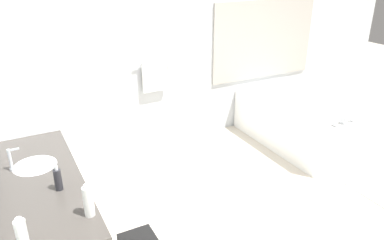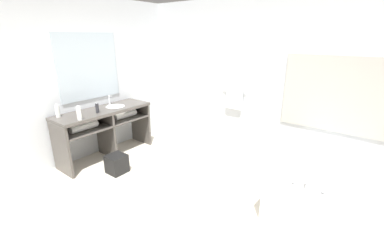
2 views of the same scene
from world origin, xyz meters
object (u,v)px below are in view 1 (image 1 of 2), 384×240
Objects in this scene: soap_dispenser at (58,179)px; bathtub at (297,121)px; water_bottle_1 at (88,201)px; water_bottle_2 at (22,235)px.

bathtub is at bearing 18.37° from soap_dispenser.
water_bottle_1 is 1.07× the size of water_bottle_2.
water_bottle_1 is 0.40m from soap_dispenser.
water_bottle_2 is at bearing -155.72° from bathtub.
water_bottle_2 is 0.58m from soap_dispenser.
bathtub is 3.49m from water_bottle_1.
water_bottle_1 is at bearing 17.85° from water_bottle_2.
water_bottle_1 is (-3.10, -1.45, 0.67)m from bathtub.
bathtub is 8.95× the size of soap_dispenser.
water_bottle_2 is (-3.49, -1.58, 0.66)m from bathtub.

